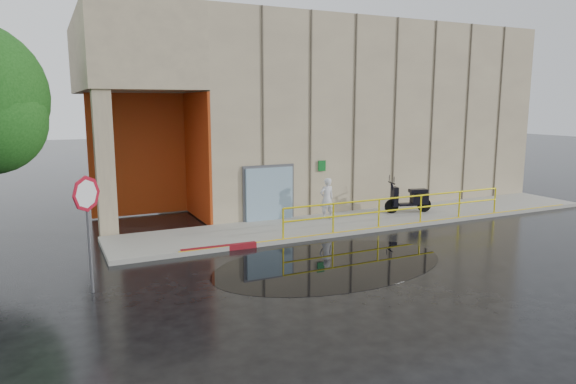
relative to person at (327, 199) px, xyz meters
name	(u,v)px	position (x,y,z in m)	size (l,w,h in m)	color
ground	(347,268)	(-2.20, -5.00, -0.95)	(120.00, 120.00, 0.00)	black
sidewalk	(373,219)	(1.80, -0.50, -0.88)	(20.00, 3.00, 0.15)	#99968B
building	(319,110)	(2.90, 5.98, 3.25)	(20.00, 10.17, 8.00)	gray
guardrail	(400,210)	(2.05, -1.85, -0.27)	(9.56, 0.06, 1.03)	#DAC90B
person	(327,199)	(0.00, 0.00, 0.00)	(0.59, 0.38, 1.61)	silver
scooter	(409,191)	(3.63, -0.35, 0.07)	(2.02, 1.09, 1.53)	black
stop_sign	(87,209)	(-8.79, -3.98, 1.11)	(0.66, 0.62, 2.87)	#5A5A5E
red_curb	(219,249)	(-4.91, -1.90, -0.86)	(2.40, 0.18, 0.18)	maroon
puddle	(331,264)	(-2.45, -4.52, -0.95)	(7.12, 4.38, 0.01)	black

